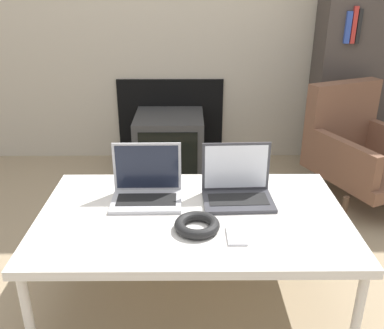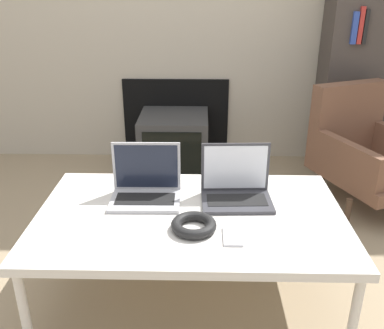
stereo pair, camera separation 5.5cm
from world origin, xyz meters
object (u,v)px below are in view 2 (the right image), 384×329
object	(u,v)px
laptop_left	(146,186)
phone	(233,236)
armchair	(363,148)
headphones	(194,225)
laptop_right	(236,187)
tv	(174,142)

from	to	relation	value
laptop_left	phone	bearing A→B (deg)	-40.82
armchair	laptop_left	bearing A→B (deg)	-168.98
phone	armchair	world-z (taller)	armchair
laptop_left	headphones	size ratio (longest dim) A/B	1.71
laptop_left	headphones	bearing A→B (deg)	-50.49
headphones	laptop_right	bearing A→B (deg)	54.71
laptop_left	tv	bearing A→B (deg)	87.63
laptop_left	tv	size ratio (longest dim) A/B	0.61
phone	headphones	bearing A→B (deg)	160.78
phone	armchair	xyz separation A→B (m)	(0.90, 1.18, -0.10)
headphones	phone	distance (m)	0.16
phone	tv	xyz separation A→B (m)	(-0.32, 1.61, -0.23)
tv	laptop_right	bearing A→B (deg)	-74.85
laptop_right	tv	xyz separation A→B (m)	(-0.35, 1.31, -0.28)
laptop_left	headphones	distance (m)	0.33
armchair	tv	bearing A→B (deg)	136.64
laptop_right	headphones	xyz separation A→B (m)	(-0.18, -0.25, -0.04)
laptop_right	headphones	size ratio (longest dim) A/B	1.75
tv	armchair	distance (m)	1.30
tv	armchair	xyz separation A→B (m)	(1.22, -0.44, 0.14)
laptop_left	laptop_right	size ratio (longest dim) A/B	0.98
phone	laptop_left	bearing A→B (deg)	139.83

